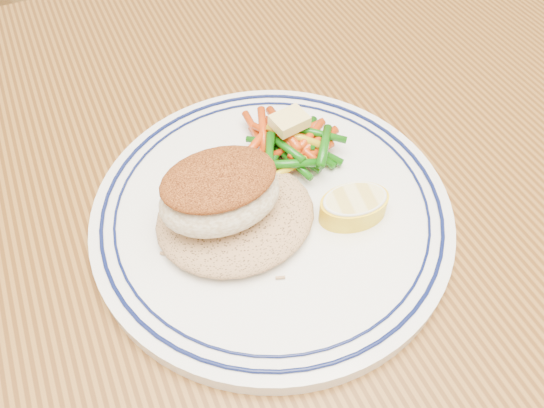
{
  "coord_description": "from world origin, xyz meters",
  "views": [
    {
      "loc": [
        -0.12,
        -0.21,
        1.1
      ],
      "look_at": [
        -0.01,
        0.03,
        0.77
      ],
      "focal_mm": 35.0,
      "sensor_mm": 36.0,
      "label": 1
    }
  ],
  "objects": [
    {
      "name": "dining_table",
      "position": [
        0.0,
        0.0,
        0.65
      ],
      "size": [
        1.5,
        0.9,
        0.75
      ],
      "color": "#533010",
      "rests_on": "ground"
    },
    {
      "name": "plate",
      "position": [
        -0.01,
        0.03,
        0.76
      ],
      "size": [
        0.29,
        0.29,
        0.02
      ],
      "color": "white",
      "rests_on": "dining_table"
    },
    {
      "name": "rice_pilaf",
      "position": [
        -0.04,
        0.03,
        0.78
      ],
      "size": [
        0.12,
        0.11,
        0.02
      ],
      "primitive_type": "ellipsoid",
      "color": "#A77D53",
      "rests_on": "plate"
    },
    {
      "name": "fish_fillet",
      "position": [
        -0.05,
        0.03,
        0.81
      ],
      "size": [
        0.09,
        0.07,
        0.05
      ],
      "color": "beige",
      "rests_on": "rice_pilaf"
    },
    {
      "name": "vegetable_pile",
      "position": [
        0.03,
        0.07,
        0.78
      ],
      "size": [
        0.1,
        0.1,
        0.03
      ],
      "color": "#BC3609",
      "rests_on": "plate"
    },
    {
      "name": "butter_pat",
      "position": [
        0.03,
        0.08,
        0.8
      ],
      "size": [
        0.03,
        0.03,
        0.01
      ],
      "primitive_type": "cube",
      "rotation": [
        0.0,
        0.0,
        0.16
      ],
      "color": "#EED374",
      "rests_on": "vegetable_pile"
    },
    {
      "name": "lemon_wedge",
      "position": [
        0.04,
        -0.0,
        0.78
      ],
      "size": [
        0.06,
        0.06,
        0.02
      ],
      "color": "yellow",
      "rests_on": "plate"
    }
  ]
}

